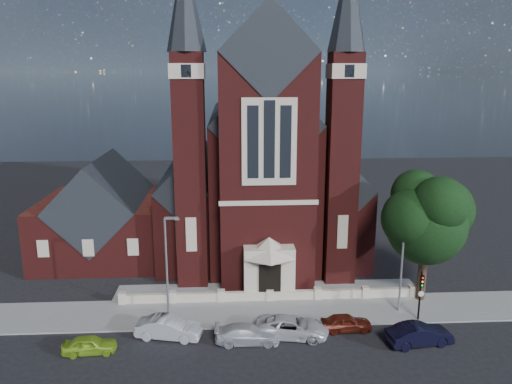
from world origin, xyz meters
TOP-DOWN VIEW (x-y plane):
  - ground at (0.00, 15.00)m, footprint 120.00×120.00m
  - pavement_strip at (0.00, 4.50)m, footprint 60.00×5.00m
  - forecourt_paving at (0.00, 8.50)m, footprint 26.00×3.00m
  - forecourt_wall at (0.00, 6.50)m, footprint 24.00×0.40m
  - church at (-0.00, 22.94)m, footprint 20.01×34.90m
  - parish_hall at (-16.00, 18.00)m, footprint 12.00×12.20m
  - street_tree at (12.60, 5.71)m, footprint 6.40×6.60m
  - street_lamp_left at (-7.91, 4.00)m, footprint 1.16×0.22m
  - street_lamp_right at (10.09, 4.00)m, footprint 1.16×0.22m
  - traffic_signal at (11.00, 2.43)m, footprint 0.28×0.42m
  - car_lime_van at (-12.73, -0.67)m, footprint 3.67×1.71m
  - car_silver_a at (-7.65, 1.03)m, footprint 4.86×2.47m
  - car_silver_b at (-2.10, 0.06)m, footprint 4.56×1.93m
  - car_white_suv at (1.12, 0.75)m, footprint 5.57×3.28m
  - car_dark_red at (5.16, 1.31)m, footprint 3.76×1.63m
  - car_navy at (9.79, -0.85)m, footprint 4.77×2.27m

SIDE VIEW (x-z plane):
  - ground at x=0.00m, z-range 0.00..0.00m
  - pavement_strip at x=0.00m, z-range -0.06..0.06m
  - forecourt_paving at x=0.00m, z-range -0.07..0.07m
  - forecourt_wall at x=0.00m, z-range -0.45..0.45m
  - car_lime_van at x=-12.73m, z-range 0.00..1.22m
  - car_dark_red at x=5.16m, z-range 0.00..1.26m
  - car_silver_b at x=-2.10m, z-range 0.00..1.31m
  - car_white_suv at x=1.12m, z-range 0.00..1.45m
  - car_navy at x=9.79m, z-range 0.00..1.51m
  - car_silver_a at x=-7.65m, z-range 0.00..1.53m
  - traffic_signal at x=11.00m, z-range 0.58..4.58m
  - parish_hall at x=-16.00m, z-range -1.11..9.13m
  - street_lamp_left at x=-7.91m, z-range 0.55..8.64m
  - street_lamp_right at x=10.09m, z-range 0.55..8.64m
  - street_tree at x=12.60m, z-range 1.61..12.31m
  - church at x=0.00m, z-range -6.41..22.79m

